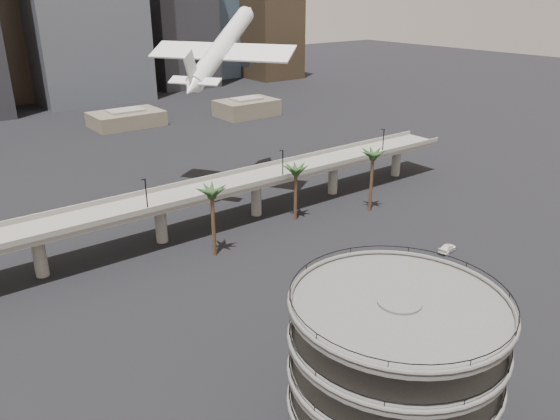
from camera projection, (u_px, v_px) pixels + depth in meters
ground at (433, 365)px, 70.02m from camera, size 700.00×700.00×0.00m
parking_ramp at (395, 355)px, 56.05m from camera, size 22.20×22.20×17.35m
overpass at (210, 193)px, 107.73m from camera, size 130.00×9.30×14.70m
palm_trees at (299, 173)px, 106.48m from camera, size 42.40×10.40×14.00m
low_buildings at (92, 128)px, 177.52m from camera, size 135.00×27.50×6.80m
airborne_jet at (222, 47)px, 117.45m from camera, size 31.57×30.49×18.12m
car_a at (348, 307)px, 81.45m from camera, size 4.43×2.28×1.44m
car_b at (341, 273)px, 91.00m from camera, size 5.00×1.86×1.63m
car_c at (447, 248)px, 100.04m from camera, size 4.91×2.78×1.34m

